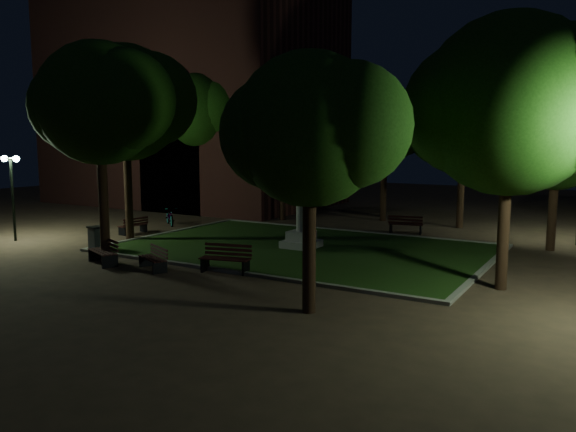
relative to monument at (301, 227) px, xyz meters
name	(u,v)px	position (x,y,z in m)	size (l,w,h in m)	color
ground	(277,257)	(0.00, -2.00, -0.96)	(80.00, 80.00, 0.00)	#433124
lawn	(301,248)	(0.00, 0.00, -0.92)	(15.00, 10.00, 0.08)	#1F3F12
lawn_kerb	(301,248)	(0.00, 0.00, -0.90)	(15.40, 10.40, 0.12)	slate
monument	(301,227)	(0.00, 0.00, 0.00)	(1.40, 1.40, 3.20)	#A7A49A
building_main	(192,102)	(-15.86, 11.79, 6.42)	(20.00, 12.00, 15.00)	#532621
tree_west	(127,103)	(-7.77, -2.25, 5.34)	(6.44, 5.26, 8.93)	black
tree_north_wl	(284,112)	(-5.23, 7.22, 5.28)	(6.04, 4.93, 8.71)	black
tree_north_er	(466,128)	(4.45, 9.47, 4.29)	(6.07, 4.96, 7.73)	black
tree_ne	(559,140)	(9.29, 5.12, 3.68)	(5.11, 4.17, 6.73)	black
tree_east	(514,105)	(8.69, -2.51, 4.71)	(6.72, 5.49, 8.41)	black
tree_se	(313,130)	(4.64, -7.66, 3.94)	(4.98, 4.06, 6.93)	black
tree_nw	(204,110)	(-10.74, 6.86, 5.49)	(5.79, 4.73, 8.81)	black
tree_far_north	(386,129)	(-0.05, 9.85, 4.28)	(4.88, 3.98, 7.23)	black
tree_extra	(101,103)	(-5.01, -6.12, 5.00)	(5.58, 4.55, 8.24)	black
lamppost_sw	(12,180)	(-12.38, -5.04, 1.84)	(1.18, 0.28, 3.93)	black
lamppost_nw	(223,163)	(-10.23, 8.02, 2.21)	(1.18, 0.28, 4.54)	black
bench_near_left	(154,259)	(-2.63, -6.08, -0.56)	(1.61, 1.11, 0.84)	black
bench_near_right	(226,259)	(-0.20, -5.06, -0.49)	(1.88, 1.03, 0.98)	black
bench_west_near	(104,252)	(-4.94, -6.32, -0.51)	(1.82, 1.21, 0.95)	black
bench_left_side	(134,226)	(-9.13, -0.81, -0.57)	(0.67, 1.54, 0.82)	black
bench_far_side	(406,225)	(2.50, 6.18, -0.52)	(1.76, 0.91, 0.92)	black
trash_bin	(97,238)	(-7.21, -4.71, -0.43)	(0.71, 0.71, 1.04)	black
bicycle	(170,216)	(-9.52, 2.24, -0.46)	(0.66, 1.90, 1.00)	black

